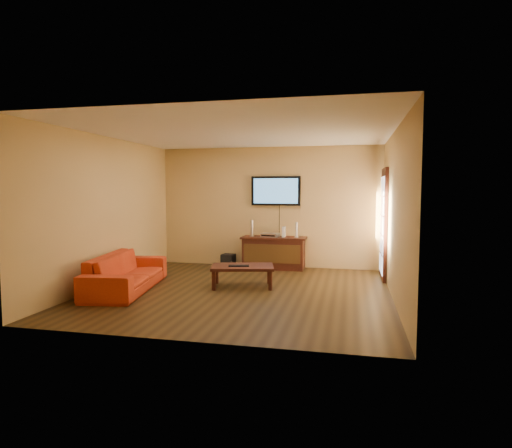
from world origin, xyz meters
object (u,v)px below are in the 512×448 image
(keyboard, at_px, (239,266))
(television, at_px, (276,191))
(sofa, at_px, (126,266))
(coffee_table, at_px, (242,268))
(game_console, at_px, (284,232))
(subwoofer, at_px, (228,260))
(speaker_left, at_px, (252,229))
(av_receiver, at_px, (270,235))
(speaker_right, at_px, (296,230))
(media_console, at_px, (274,253))
(bottle, at_px, (231,265))

(keyboard, bearing_deg, television, 82.71)
(sofa, distance_m, keyboard, 1.95)
(sofa, bearing_deg, coffee_table, -79.88)
(game_console, bearing_deg, sofa, -127.98)
(subwoofer, bearing_deg, speaker_left, -0.96)
(coffee_table, distance_m, av_receiver, 1.92)
(speaker_right, relative_size, av_receiver, 0.89)
(subwoofer, bearing_deg, sofa, -105.31)
(speaker_left, bearing_deg, coffee_table, -82.01)
(speaker_right, bearing_deg, television, 159.07)
(keyboard, bearing_deg, speaker_left, 96.27)
(media_console, bearing_deg, television, 90.00)
(sofa, distance_m, bottle, 2.62)
(speaker_right, height_order, keyboard, speaker_right)
(speaker_left, bearing_deg, television, 24.45)
(speaker_right, relative_size, game_console, 1.42)
(speaker_left, distance_m, bottle, 0.93)
(speaker_left, xyz_separation_m, speaker_right, (0.99, 0.04, -0.02))
(bottle, height_order, keyboard, keyboard)
(media_console, height_order, coffee_table, media_console)
(av_receiver, height_order, bottle, av_receiver)
(media_console, distance_m, av_receiver, 0.40)
(bottle, bearing_deg, sofa, -118.49)
(speaker_right, relative_size, subwoofer, 1.19)
(speaker_left, bearing_deg, subwoofer, 172.38)
(media_console, bearing_deg, subwoofer, 175.75)
(game_console, bearing_deg, television, 142.94)
(media_console, relative_size, speaker_left, 3.87)
(av_receiver, relative_size, subwoofer, 1.33)
(sofa, relative_size, speaker_right, 6.56)
(media_console, height_order, television, television)
(speaker_left, height_order, speaker_right, speaker_left)
(sofa, height_order, speaker_right, speaker_right)
(media_console, bearing_deg, speaker_right, 4.59)
(coffee_table, bearing_deg, media_console, 83.04)
(media_console, relative_size, coffee_table, 1.16)
(game_console, bearing_deg, av_receiver, -164.20)
(game_console, xyz_separation_m, subwoofer, (-1.29, 0.04, -0.68))
(av_receiver, bearing_deg, media_console, 26.09)
(coffee_table, bearing_deg, sofa, -160.61)
(coffee_table, bearing_deg, subwoofer, 113.11)
(media_console, xyz_separation_m, av_receiver, (-0.08, -0.02, 0.39))
(coffee_table, relative_size, av_receiver, 3.33)
(television, bearing_deg, sofa, -127.46)
(media_console, bearing_deg, sofa, -129.84)
(coffee_table, distance_m, speaker_left, 1.99)
(subwoofer, bearing_deg, keyboard, -62.17)
(television, xyz_separation_m, bottle, (-0.90, -0.51, -1.63))
(speaker_left, height_order, keyboard, speaker_left)
(speaker_left, xyz_separation_m, bottle, (-0.40, -0.28, -0.79))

